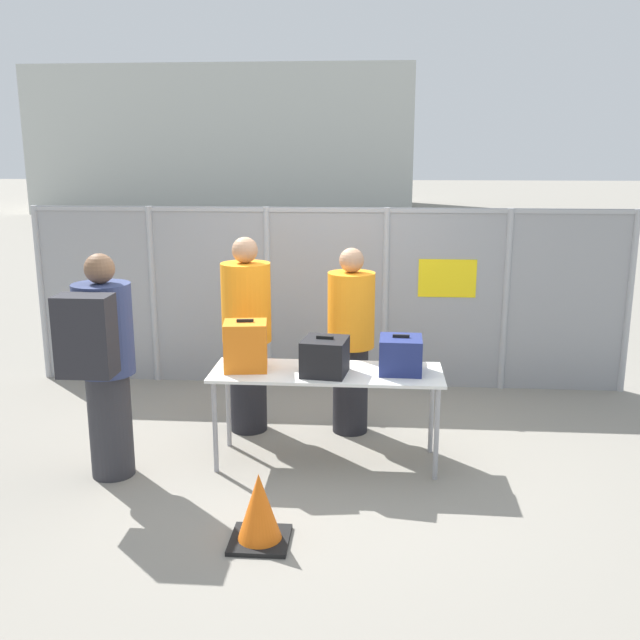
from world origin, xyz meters
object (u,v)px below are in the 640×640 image
object	(u,v)px
suitcase_orange	(246,346)
traffic_cone	(259,511)
utility_trailer	(389,306)
inspection_table	(327,379)
suitcase_navy	(401,355)
traveler_hooded	(103,359)
security_worker_far	(247,333)
security_worker_near	(351,339)
suitcase_black	(325,356)

from	to	relation	value
suitcase_orange	traffic_cone	xyz separation A→B (m)	(0.30, -1.27, -0.75)
suitcase_orange	utility_trailer	world-z (taller)	suitcase_orange
inspection_table	utility_trailer	xyz separation A→B (m)	(0.57, 4.30, -0.31)
inspection_table	suitcase_navy	size ratio (longest dim) A/B	5.30
traveler_hooded	utility_trailer	world-z (taller)	traveler_hooded
suitcase_navy	traffic_cone	world-z (taller)	suitcase_navy
security_worker_far	inspection_table	bearing A→B (deg)	137.26
security_worker_near	suitcase_navy	bearing A→B (deg)	117.74
inspection_table	suitcase_orange	bearing A→B (deg)	-179.97
traveler_hooded	traffic_cone	world-z (taller)	traveler_hooded
inspection_table	traveler_hooded	bearing A→B (deg)	-165.50
traffic_cone	utility_trailer	bearing A→B (deg)	80.61
suitcase_black	utility_trailer	xyz separation A→B (m)	(0.58, 4.37, -0.52)
traffic_cone	inspection_table	bearing A→B (deg)	74.66
suitcase_orange	suitcase_navy	size ratio (longest dim) A/B	1.19
suitcase_navy	security_worker_near	bearing A→B (deg)	122.36
inspection_table	suitcase_orange	size ratio (longest dim) A/B	4.45
suitcase_orange	suitcase_navy	distance (m)	1.23
inspection_table	traveler_hooded	xyz separation A→B (m)	(-1.66, -0.43, 0.26)
inspection_table	security_worker_near	xyz separation A→B (m)	(0.17, 0.68, 0.16)
security_worker_near	utility_trailer	world-z (taller)	security_worker_near
traffic_cone	security_worker_far	bearing A→B (deg)	102.01
security_worker_near	utility_trailer	xyz separation A→B (m)	(0.41, 3.62, -0.47)
traveler_hooded	suitcase_orange	bearing A→B (deg)	10.81
suitcase_navy	inspection_table	bearing A→B (deg)	-177.71
suitcase_orange	utility_trailer	bearing A→B (deg)	74.14
utility_trailer	security_worker_near	bearing A→B (deg)	-96.39
security_worker_near	traffic_cone	size ratio (longest dim) A/B	3.49
suitcase_navy	traffic_cone	bearing A→B (deg)	-125.67
security_worker_near	utility_trailer	size ratio (longest dim) A/B	0.38
suitcase_navy	utility_trailer	world-z (taller)	suitcase_navy
traveler_hooded	security_worker_far	size ratio (longest dim) A/B	0.99
suitcase_orange	suitcase_black	size ratio (longest dim) A/B	1.06
inspection_table	suitcase_black	bearing A→B (deg)	-98.50
suitcase_black	suitcase_navy	world-z (taller)	suitcase_black
suitcase_orange	security_worker_near	distance (m)	1.07
inspection_table	traveler_hooded	world-z (taller)	traveler_hooded
security_worker_near	traffic_cone	distance (m)	2.12
utility_trailer	traffic_cone	size ratio (longest dim) A/B	9.09
security_worker_near	security_worker_far	xyz separation A→B (m)	(-0.92, -0.04, 0.05)
suitcase_navy	security_worker_far	world-z (taller)	security_worker_far
suitcase_navy	traveler_hooded	bearing A→B (deg)	-168.59
security_worker_far	traffic_cone	distance (m)	2.08
traveler_hooded	security_worker_near	bearing A→B (deg)	19.05
inspection_table	suitcase_navy	xyz separation A→B (m)	(0.58, 0.02, 0.21)
inspection_table	utility_trailer	world-z (taller)	inspection_table
security_worker_near	security_worker_far	bearing A→B (deg)	-2.38
suitcase_orange	security_worker_near	world-z (taller)	security_worker_near
traveler_hooded	suitcase_navy	bearing A→B (deg)	-0.80
suitcase_black	utility_trailer	bearing A→B (deg)	82.41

